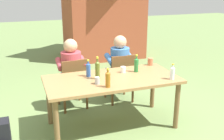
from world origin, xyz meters
The scene contains 15 objects.
ground_plane centered at (0.00, 0.00, 0.00)m, with size 24.00×24.00×0.00m, color #6B844C.
dining_table centered at (0.00, 0.00, 0.66)m, with size 1.86×0.89×0.74m.
chair_far_right centered at (0.42, 0.75, 0.49)m, with size 0.45×0.45×0.87m.
chair_far_left centered at (-0.41, 0.75, 0.49)m, with size 0.49×0.49×0.87m.
person_in_white_shirt centered at (0.42, 0.86, 0.66)m, with size 0.47×0.61×1.18m.
person_in_plaid_shirt centered at (-0.42, 0.86, 0.66)m, with size 0.47×0.61×1.18m.
bottle_olive centered at (-0.20, 0.04, 0.88)m, with size 0.06×0.06×0.32m.
bottle_blue centered at (-0.29, 0.19, 0.85)m, with size 0.06×0.06×0.25m.
bottle_clear centered at (0.76, -0.32, 0.84)m, with size 0.06×0.06×0.23m.
bottle_green centered at (0.43, 0.14, 0.86)m, with size 0.06×0.06×0.27m.
bottle_amber centered at (-0.16, -0.30, 0.85)m, with size 0.06×0.06×0.26m.
cup_steel centered at (-0.26, -0.15, 0.79)m, with size 0.06×0.06×0.10m, color #B2B7BC.
cup_white centered at (0.24, 0.18, 0.79)m, with size 0.07×0.07×0.09m, color white.
cup_terracotta centered at (0.79, 0.38, 0.80)m, with size 0.08×0.08×0.12m, color #BC6B47.
brick_kiosk centered at (1.11, 3.91, 1.39)m, with size 2.33×1.75×2.65m.
Camera 1 is at (-1.18, -3.34, 2.02)m, focal length 43.33 mm.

